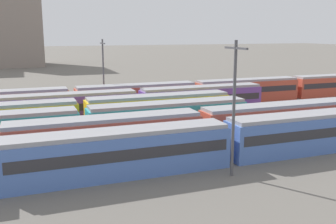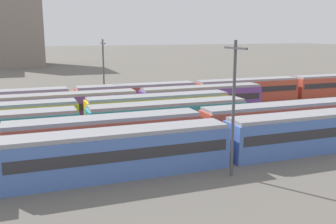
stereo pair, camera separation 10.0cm
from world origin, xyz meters
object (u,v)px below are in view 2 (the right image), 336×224
train_track_4 (67,107)px  catenary_pole_0 (234,103)px  train_track_5 (195,93)px  train_track_0 (313,132)px  catenary_pole_1 (104,70)px  train_track_1 (279,120)px

train_track_4 → catenary_pole_0: (10.20, -23.95, 3.99)m
train_track_5 → train_track_0: bearing=-88.6°
train_track_0 → catenary_pole_1: bearing=116.6°
train_track_1 → train_track_5: size_ratio=0.83×
catenary_pole_0 → catenary_pole_1: (-3.78, 31.94, -0.21)m
train_track_4 → train_track_5: size_ratio=0.50×
catenary_pole_0 → catenary_pole_1: size_ratio=1.04×
train_track_4 → train_track_1: bearing=-36.9°
train_track_0 → train_track_4: bearing=135.1°
train_track_0 → train_track_5: bearing=91.4°
train_track_0 → train_track_5: same height
train_track_4 → catenary_pole_1: (6.42, 8.00, 3.78)m
train_track_1 → catenary_pole_1: (-14.35, 23.60, 3.78)m
train_track_0 → train_track_1: same height
catenary_pole_0 → catenary_pole_1: 32.17m
train_track_1 → train_track_5: bearing=91.5°
train_track_1 → catenary_pole_1: bearing=121.3°
train_track_5 → catenary_pole_0: size_ratio=10.54×
train_track_1 → catenary_pole_0: size_ratio=8.77×
train_track_0 → catenary_pole_1: size_ratio=9.12×
train_track_1 → train_track_5: (-0.55, 20.80, 0.00)m
train_track_0 → train_track_1: bearing=91.1°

